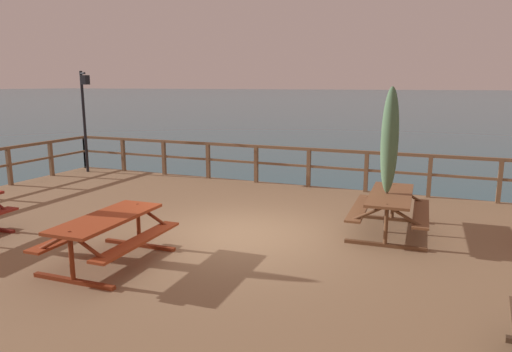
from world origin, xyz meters
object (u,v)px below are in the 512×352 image
(picnic_table_front_right, at_px, (108,229))
(lamp_post_hooked, at_px, (84,106))
(patio_umbrella_tall_front, at_px, (390,141))
(picnic_table_front_left, at_px, (390,204))

(picnic_table_front_right, bearing_deg, lamp_post_hooked, 134.14)
(patio_umbrella_tall_front, bearing_deg, picnic_table_front_left, 4.49)
(picnic_table_front_left, bearing_deg, lamp_post_hooked, 164.78)
(patio_umbrella_tall_front, relative_size, lamp_post_hooked, 0.86)
(picnic_table_front_right, relative_size, lamp_post_hooked, 0.63)
(picnic_table_front_left, bearing_deg, picnic_table_front_right, -139.89)
(picnic_table_front_left, xyz_separation_m, patio_umbrella_tall_front, (-0.08, -0.01, 1.19))
(picnic_table_front_left, relative_size, lamp_post_hooked, 0.66)
(picnic_table_front_right, height_order, lamp_post_hooked, lamp_post_hooked)
(picnic_table_front_right, relative_size, patio_umbrella_tall_front, 0.74)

